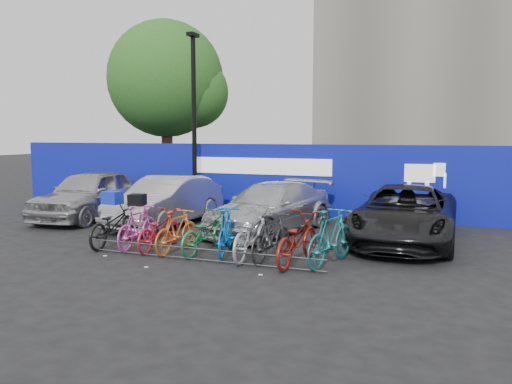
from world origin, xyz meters
The scene contains 21 objects.
ground centered at (0.00, 0.00, 0.00)m, with size 100.00×100.00×0.00m, color black.
hoarding centered at (0.01, 6.00, 1.20)m, with size 22.00×0.18×2.40m.
tree centered at (-6.77, 10.06, 5.07)m, with size 5.40×5.20×7.80m.
lamppost centered at (-3.20, 5.40, 3.27)m, with size 0.25×0.50×6.11m.
bike_rack centered at (0.00, -0.60, 0.16)m, with size 5.60×0.03×0.30m.
car_0 centered at (-5.86, 3.18, 0.80)m, with size 1.88×4.67×1.59m, color #A6A5AA.
car_1 centered at (-2.87, 2.93, 0.74)m, with size 1.56×4.49×1.48m, color #A2A1A6.
car_2 centered at (0.37, 3.07, 0.68)m, with size 1.92×4.72×1.37m, color #BCBDC2.
car_3 centered at (4.00, 2.95, 0.72)m, with size 2.38×5.17×1.44m, color black.
bike_0 centered at (-2.68, 0.07, 0.52)m, with size 0.69×1.97×1.03m, color black.
bike_1 centered at (-1.96, 0.05, 0.52)m, with size 0.49×1.73×1.04m, color #E34DB7.
bike_2 centered at (-1.41, 0.11, 0.47)m, with size 0.62×1.78×0.94m, color red.
bike_3 centered at (-0.86, -0.01, 0.50)m, with size 0.47×1.67×1.00m, color #CD6625.
bike_4 centered at (-0.21, 0.15, 0.48)m, with size 0.64×1.82×0.96m, color #1B753C.
bike_5 centered at (0.33, 0.12, 0.55)m, with size 0.51×1.82×1.09m, color blue.
bike_6 centered at (0.95, 0.10, 0.54)m, with size 0.72×2.06×1.08m, color #9EA1A5.
bike_7 centered at (1.43, 0.07, 0.52)m, with size 0.49×1.73×1.04m, color #262629.
bike_8 centered at (2.04, -0.06, 0.54)m, with size 0.72×2.06×1.08m, color maroon.
bike_9 centered at (2.72, 0.10, 0.60)m, with size 0.56×1.99×1.20m, color #1A676F.
cargo_crate centered at (-2.68, 0.07, 1.19)m, with size 0.44×0.33×0.31m, color #1229BD.
cargo_topcase centered at (-1.96, 0.05, 1.17)m, with size 0.36×0.33×0.27m, color black.
Camera 1 is at (4.84, -9.99, 2.72)m, focal length 35.00 mm.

